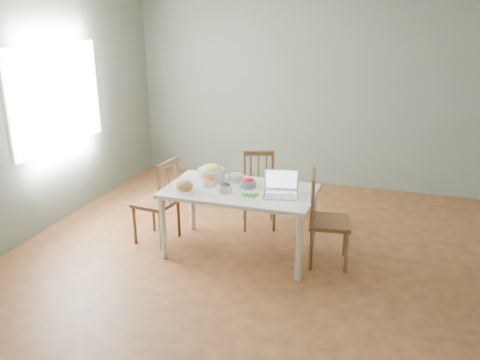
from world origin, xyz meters
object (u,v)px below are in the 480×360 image
(bowl_squash, at_px, (211,172))
(laptop, at_px, (281,185))
(chair_right, at_px, (330,220))
(bread_boule, at_px, (184,186))
(chair_left, at_px, (156,200))
(dining_table, at_px, (240,221))
(chair_far, at_px, (259,191))

(bowl_squash, height_order, laptop, laptop)
(chair_right, bearing_deg, laptop, 95.27)
(bread_boule, bearing_deg, chair_left, 153.00)
(chair_right, xyz_separation_m, bowl_squash, (-1.31, 0.12, 0.33))
(dining_table, distance_m, bread_boule, 0.70)
(dining_table, height_order, bread_boule, bread_boule)
(dining_table, xyz_separation_m, chair_far, (0.00, 0.72, 0.08))
(dining_table, xyz_separation_m, chair_right, (0.92, 0.06, 0.12))
(chair_far, height_order, chair_right, chair_right)
(chair_left, relative_size, bowl_squash, 3.21)
(laptop, bearing_deg, chair_far, 107.85)
(chair_far, distance_m, bread_boule, 1.14)
(chair_left, xyz_separation_m, laptop, (1.42, -0.05, 0.36))
(laptop, bearing_deg, chair_left, 166.08)
(chair_far, xyz_separation_m, bowl_squash, (-0.39, -0.54, 0.36))
(bread_boule, relative_size, laptop, 0.52)
(chair_right, xyz_separation_m, laptop, (-0.48, -0.12, 0.36))
(dining_table, relative_size, chair_far, 1.73)
(chair_left, height_order, bowl_squash, chair_left)
(chair_far, relative_size, chair_right, 0.93)
(dining_table, relative_size, chair_left, 1.61)
(chair_left, distance_m, chair_right, 1.90)
(dining_table, bearing_deg, laptop, -7.57)
(chair_left, distance_m, laptop, 1.46)
(bowl_squash, distance_m, laptop, 0.86)
(dining_table, distance_m, chair_far, 0.72)
(chair_right, distance_m, laptop, 0.61)
(bread_boule, xyz_separation_m, bowl_squash, (0.13, 0.41, 0.03))
(bowl_squash, bearing_deg, chair_far, 54.49)
(chair_right, xyz_separation_m, bread_boule, (-1.44, -0.30, 0.30))
(chair_far, height_order, bread_boule, chair_far)
(bread_boule, bearing_deg, chair_right, 11.73)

